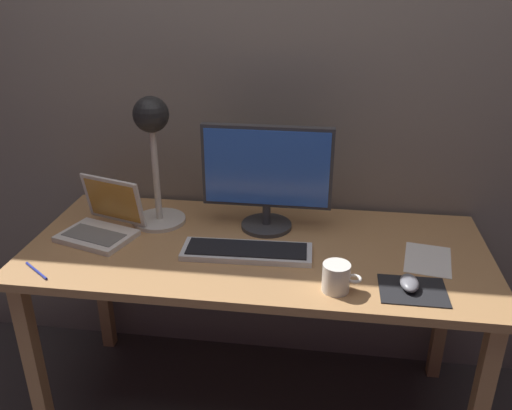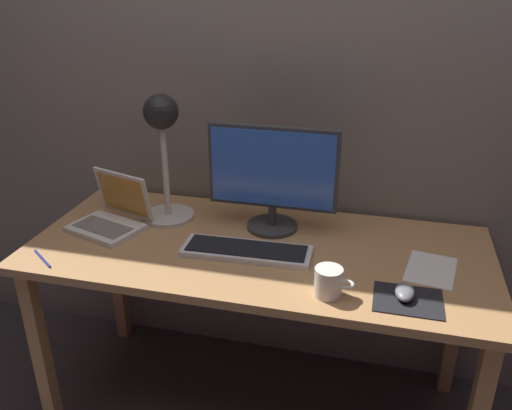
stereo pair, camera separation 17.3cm
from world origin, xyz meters
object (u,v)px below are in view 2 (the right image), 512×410
Objects in this scene: keyboard_main at (247,251)px; mouse at (405,292)px; laptop at (114,212)px; desk_lamp at (163,138)px; coffee_mug at (329,282)px; monitor at (273,174)px; pen at (42,258)px.

mouse is at bearing -14.95° from keyboard_main.
laptop is 3.19× the size of mouse.
laptop is (-0.54, 0.09, 0.04)m from keyboard_main.
desk_lamp is 4.07× the size of coffee_mug.
coffee_mug is (0.26, -0.39, -0.17)m from monitor.
monitor is 0.61m from laptop.
keyboard_main is at bearing 149.30° from coffee_mug.
keyboard_main is (-0.04, -0.21, -0.20)m from monitor.
coffee_mug is at bearing -169.87° from mouse.
monitor reaches higher than coffee_mug.
pen is at bearing -149.01° from monitor.
keyboard_main is 0.55m from laptop.
laptop reaches higher than mouse.
pen is (-0.28, -0.41, -0.32)m from desk_lamp.
mouse is at bearing -36.31° from monitor.
monitor reaches higher than keyboard_main.
pen is at bearing -111.60° from laptop.
monitor reaches higher than laptop.
desk_lamp is at bearing -178.55° from monitor.
laptop is at bearing 162.42° from coffee_mug.
coffee_mug is at bearing -30.70° from keyboard_main.
coffee_mug is at bearing 1.54° from pen.
desk_lamp is at bearing 150.38° from coffee_mug.
pen is at bearing -162.65° from keyboard_main.
keyboard_main is at bearing -9.22° from laptop.
coffee_mug is at bearing -17.58° from laptop.
mouse is 1.17m from pen.
keyboard_main is 3.18× the size of pen.
keyboard_main is 1.45× the size of laptop.
mouse is at bearing 3.17° from pen.
desk_lamp is 0.59m from pen.
keyboard_main is 0.35m from coffee_mug.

